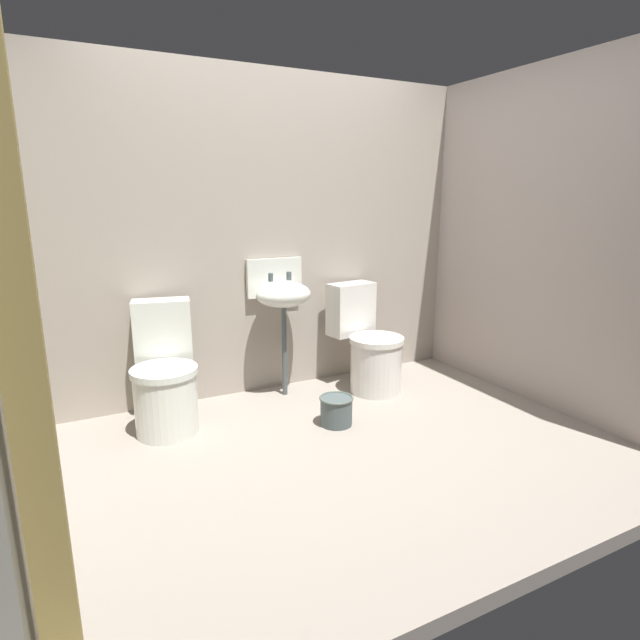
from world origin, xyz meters
The scene contains 8 objects.
ground_plane centered at (0.00, 0.00, -0.04)m, with size 3.50×2.54×0.08m, color gray.
wall_back centered at (0.00, 1.12, 1.14)m, with size 3.50×0.10×2.28m, color gray.
wall_right centered at (1.60, 0.10, 1.14)m, with size 0.10×2.34×2.28m, color gray.
wooden_door_post centered at (-1.48, -0.92, 1.14)m, with size 0.11×0.11×2.28m, color olive.
toilet_left centered at (-0.85, 0.72, 0.32)m, with size 0.49×0.65×0.78m.
toilet_right centered at (0.64, 0.72, 0.32)m, with size 0.47×0.64×0.78m.
sink centered at (0.02, 0.91, 0.75)m, with size 0.42×0.35×0.99m.
bucket centered at (0.11, 0.26, 0.10)m, with size 0.22×0.22×0.19m.
Camera 1 is at (-1.37, -2.41, 1.43)m, focal length 28.81 mm.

